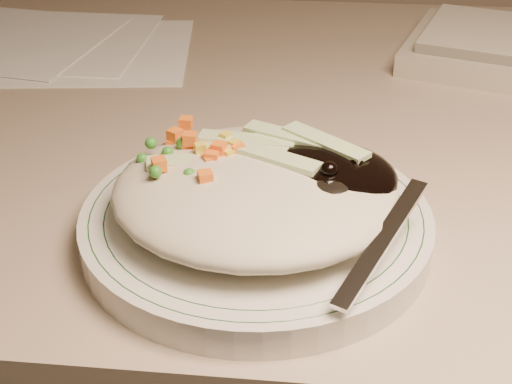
# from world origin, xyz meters

# --- Properties ---
(desk) EXTENTS (1.40, 0.70, 0.74)m
(desk) POSITION_xyz_m (0.00, 1.38, 0.54)
(desk) COLOR gray
(desk) RESTS_ON ground
(plate) EXTENTS (0.24, 0.24, 0.02)m
(plate) POSITION_xyz_m (-0.08, 1.16, 0.75)
(plate) COLOR silver
(plate) RESTS_ON desk
(plate_rim) EXTENTS (0.23, 0.23, 0.00)m
(plate_rim) POSITION_xyz_m (-0.08, 1.16, 0.76)
(plate_rim) COLOR #144723
(plate_rim) RESTS_ON plate
(meal) EXTENTS (0.21, 0.19, 0.05)m
(meal) POSITION_xyz_m (-0.08, 1.16, 0.78)
(meal) COLOR beige
(meal) RESTS_ON plate
(papers) EXTENTS (0.43, 0.28, 0.00)m
(papers) POSITION_xyz_m (-0.40, 1.53, 0.74)
(papers) COLOR white
(papers) RESTS_ON desk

